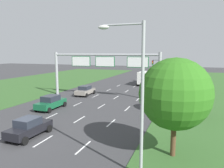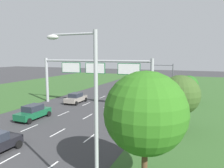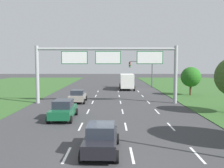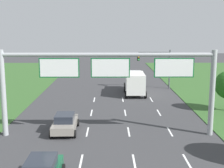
% 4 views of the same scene
% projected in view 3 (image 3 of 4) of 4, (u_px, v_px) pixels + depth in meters
% --- Properties ---
extents(ground_plane, '(200.00, 200.00, 0.00)m').
position_uv_depth(ground_plane, '(99.00, 155.00, 13.34)').
color(ground_plane, '#38383A').
extents(lane_dashes_inner_left, '(0.14, 50.40, 0.01)m').
position_uv_depth(lane_dashes_inner_left, '(81.00, 126.00, 19.32)').
color(lane_dashes_inner_left, white).
rests_on(lane_dashes_inner_left, ground_plane).
extents(lane_dashes_inner_right, '(0.14, 50.40, 0.01)m').
position_uv_depth(lane_dashes_inner_right, '(126.00, 126.00, 19.32)').
color(lane_dashes_inner_right, white).
rests_on(lane_dashes_inner_right, ground_plane).
extents(lane_dashes_slip, '(0.14, 50.40, 0.01)m').
position_uv_depth(lane_dashes_slip, '(171.00, 126.00, 19.32)').
color(lane_dashes_slip, white).
rests_on(lane_dashes_slip, ground_plane).
extents(car_near_red, '(2.17, 4.19, 1.57)m').
position_uv_depth(car_near_red, '(78.00, 96.00, 31.26)').
color(car_near_red, gray).
rests_on(car_near_red, ground_plane).
extents(car_lead_silver, '(2.07, 4.39, 1.70)m').
position_uv_depth(car_lead_silver, '(63.00, 110.00, 21.87)').
color(car_lead_silver, '#145633').
rests_on(car_lead_silver, ground_plane).
extents(car_mid_lane, '(2.07, 4.06, 1.61)m').
position_uv_depth(car_mid_lane, '(101.00, 138.00, 13.65)').
color(car_mid_lane, black).
rests_on(car_mid_lane, ground_plane).
extents(box_truck, '(2.77, 7.19, 2.89)m').
position_uv_depth(box_truck, '(127.00, 81.00, 46.58)').
color(box_truck, silver).
rests_on(box_truck, ground_plane).
extents(sign_gantry, '(17.24, 0.44, 7.00)m').
position_uv_depth(sign_gantry, '(108.00, 63.00, 30.11)').
color(sign_gantry, '#9EA0A5').
rests_on(sign_gantry, ground_plane).
extents(traffic_light_mast, '(4.76, 0.49, 5.60)m').
position_uv_depth(traffic_light_mast, '(143.00, 68.00, 49.85)').
color(traffic_light_mast, '#47494F').
rests_on(traffic_light_mast, ground_plane).
extents(roadside_tree_far, '(2.99, 2.99, 4.32)m').
position_uv_depth(roadside_tree_far, '(191.00, 77.00, 37.53)').
color(roadside_tree_far, '#513823').
rests_on(roadside_tree_far, ground_plane).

